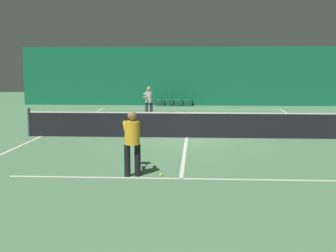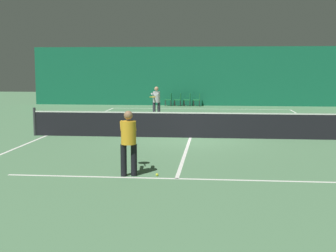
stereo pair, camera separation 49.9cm
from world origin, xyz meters
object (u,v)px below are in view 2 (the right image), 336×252
(player_far, at_px, (156,100))
(courtside_chair_0, at_px, (169,99))
(tennis_ball, at_px, (157,175))
(tennis_net, at_px, (190,124))
(courtside_chair_3, at_px, (198,99))
(courtside_chair_1, at_px, (179,99))
(player_near, at_px, (128,138))
(courtside_chair_2, at_px, (188,99))

(player_far, distance_m, courtside_chair_0, 7.19)
(courtside_chair_0, bearing_deg, tennis_ball, 4.61)
(tennis_net, relative_size, courtside_chair_3, 14.29)
(courtside_chair_1, xyz_separation_m, courtside_chair_3, (1.27, 0.00, 0.00))
(player_near, height_order, player_far, player_far)
(tennis_net, xyz_separation_m, courtside_chair_0, (-2.11, 13.90, -0.03))
(tennis_net, distance_m, courtside_chair_0, 14.06)
(courtside_chair_2, bearing_deg, tennis_ball, 1.00)
(courtside_chair_0, xyz_separation_m, courtside_chair_2, (1.27, 0.00, 0.00))
(player_far, height_order, courtside_chair_0, player_far)
(courtside_chair_3, height_order, tennis_ball, courtside_chair_3)
(tennis_net, xyz_separation_m, player_near, (-1.18, -6.17, 0.41))
(courtside_chair_2, distance_m, courtside_chair_3, 0.63)
(player_near, bearing_deg, courtside_chair_3, -15.66)
(courtside_chair_0, bearing_deg, courtside_chair_2, 90.00)
(courtside_chair_3, bearing_deg, tennis_net, 0.87)
(player_near, distance_m, courtside_chair_3, 20.10)
(tennis_net, xyz_separation_m, courtside_chair_3, (-0.21, 13.90, -0.03))
(player_far, bearing_deg, courtside_chair_1, 178.54)
(player_far, relative_size, tennis_ball, 24.14)
(courtside_chair_0, bearing_deg, courtside_chair_3, 90.00)
(courtside_chair_3, relative_size, tennis_ball, 12.73)
(tennis_ball, bearing_deg, courtside_chair_1, 92.81)
(player_far, distance_m, tennis_ball, 13.02)
(player_near, distance_m, courtside_chair_2, 20.08)
(player_far, height_order, courtside_chair_1, player_far)
(player_far, distance_m, courtside_chair_1, 7.22)
(player_near, distance_m, tennis_ball, 1.12)
(player_far, height_order, tennis_ball, player_far)
(courtside_chair_1, relative_size, tennis_ball, 12.73)
(courtside_chair_2, height_order, courtside_chair_3, same)
(tennis_ball, bearing_deg, courtside_chair_3, 89.20)
(tennis_net, relative_size, player_near, 7.59)
(tennis_net, relative_size, courtside_chair_2, 14.29)
(player_far, bearing_deg, courtside_chair_3, 168.74)
(courtside_chair_1, bearing_deg, tennis_ball, 2.81)
(courtside_chair_1, height_order, tennis_ball, courtside_chair_1)
(tennis_net, xyz_separation_m, player_far, (-2.10, 6.72, 0.42))
(tennis_net, relative_size, courtside_chair_0, 14.29)
(courtside_chair_2, xyz_separation_m, courtside_chair_3, (0.63, 0.00, 0.00))
(tennis_net, bearing_deg, player_near, -100.83)
(tennis_net, distance_m, player_far, 7.06)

